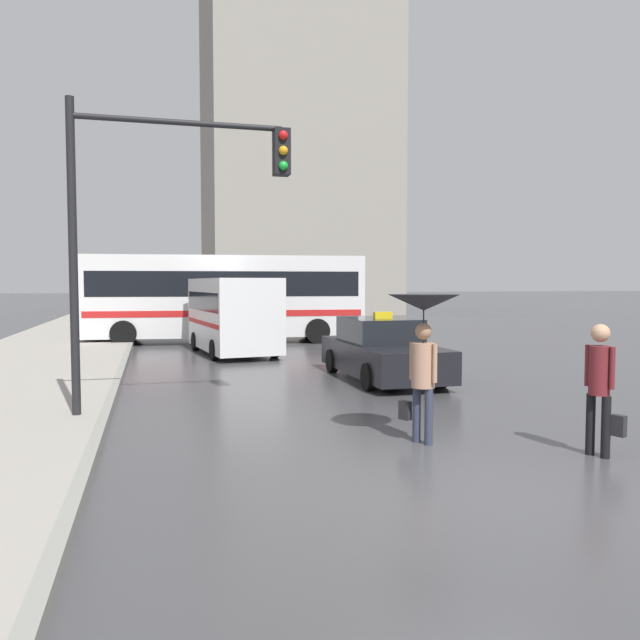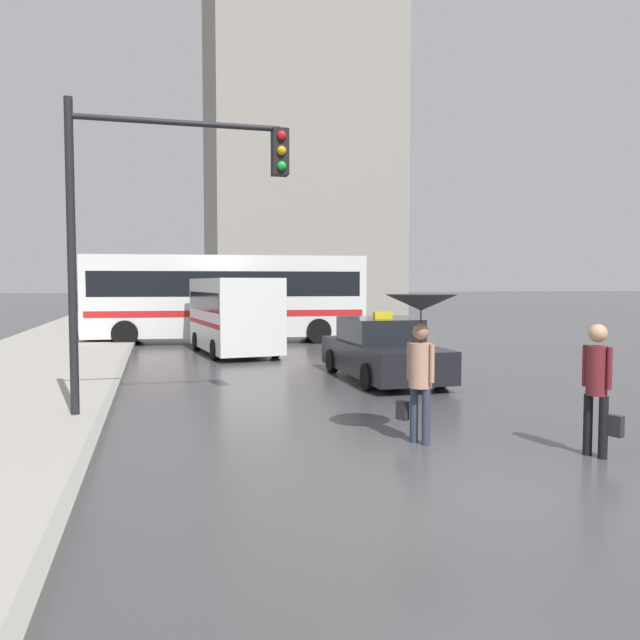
{
  "view_description": "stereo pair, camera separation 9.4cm",
  "coord_description": "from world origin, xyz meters",
  "views": [
    {
      "loc": [
        -3.5,
        -5.86,
        2.33
      ],
      "look_at": [
        0.56,
        9.23,
        1.4
      ],
      "focal_mm": 35.0,
      "sensor_mm": 36.0,
      "label": 1
    },
    {
      "loc": [
        -3.4,
        -5.89,
        2.33
      ],
      "look_at": [
        0.56,
        9.23,
        1.4
      ],
      "focal_mm": 35.0,
      "sensor_mm": 36.0,
      "label": 2
    }
  ],
  "objects": [
    {
      "name": "traffic_light",
      "position": [
        -3.25,
        4.97,
        3.71
      ],
      "size": [
        3.66,
        0.38,
        5.31
      ],
      "color": "black",
      "rests_on": "ground_plane"
    },
    {
      "name": "city_bus",
      "position": [
        -0.72,
        18.86,
        1.88
      ],
      "size": [
        10.89,
        3.5,
        3.38
      ],
      "rotation": [
        0.0,
        0.0,
        1.48
      ],
      "color": "silver",
      "rests_on": "ground_plane"
    },
    {
      "name": "ground_plane",
      "position": [
        0.0,
        0.0,
        0.0
      ],
      "size": [
        300.0,
        300.0,
        0.0
      ],
      "primitive_type": "plane",
      "color": "#424244"
    },
    {
      "name": "building_tower_near",
      "position": [
        7.44,
        42.18,
        18.67
      ],
      "size": [
        13.74,
        11.89,
        37.33
      ],
      "color": "gray",
      "rests_on": "ground_plane"
    },
    {
      "name": "pedestrian_man",
      "position": [
        2.26,
        1.13,
        1.02
      ],
      "size": [
        0.39,
        0.54,
        1.78
      ],
      "rotation": [
        0.0,
        0.0,
        -1.22
      ],
      "color": "black",
      "rests_on": "ground_plane"
    },
    {
      "name": "pedestrian_with_umbrella",
      "position": [
        0.26,
        2.38,
        1.72
      ],
      "size": [
        1.04,
        1.04,
        2.16
      ],
      "rotation": [
        0.0,
        0.0,
        2.05
      ],
      "color": "#2D3347",
      "rests_on": "ground_plane"
    },
    {
      "name": "taxi",
      "position": [
        1.86,
        8.28,
        0.67
      ],
      "size": [
        1.91,
        4.63,
        1.63
      ],
      "rotation": [
        0.0,
        0.0,
        3.14
      ],
      "color": "black",
      "rests_on": "ground_plane"
    },
    {
      "name": "ambulance_van",
      "position": [
        -0.97,
        14.64,
        1.37
      ],
      "size": [
        2.59,
        5.23,
        2.48
      ],
      "rotation": [
        0.0,
        0.0,
        3.26
      ],
      "color": "white",
      "rests_on": "ground_plane"
    }
  ]
}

